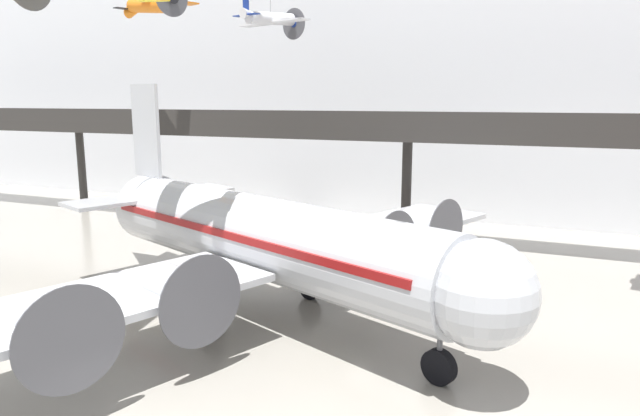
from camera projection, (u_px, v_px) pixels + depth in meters
hangar_back_wall at (437, 70)px, 46.93m from camera, size 140.00×3.00×24.43m
mezzanine_walkway at (404, 135)px, 38.79m from camera, size 110.00×3.20×9.10m
airliner_silver_main at (258, 237)px, 26.20m from camera, size 25.66×30.01×10.71m
suspended_plane_orange_highwing at (150, 5)px, 39.42m from camera, size 6.00×7.02×5.12m
suspended_plane_white_twin at (271, 19)px, 41.77m from camera, size 6.55×5.57×6.01m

